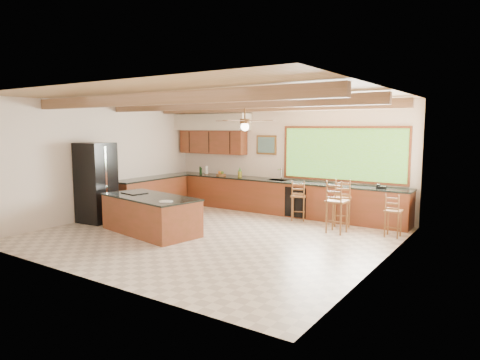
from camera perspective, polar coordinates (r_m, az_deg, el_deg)
The scene contains 9 objects.
ground at distance 9.46m, azimuth -3.61°, elevation -7.35°, with size 7.20×7.20×0.00m, color beige.
room_shell at distance 9.78m, azimuth -2.16°, elevation 6.25°, with size 7.27×6.54×3.02m.
counter_run at distance 11.84m, azimuth 0.66°, elevation -2.11°, with size 7.12×3.10×1.22m.
island at distance 9.78m, azimuth -11.83°, elevation -4.51°, with size 2.53×1.51×0.85m.
refrigerator at distance 11.16m, azimuth -18.63°, elevation -0.33°, with size 0.84×0.82×1.97m.
bar_stool_a at distance 10.88m, azimuth 7.69°, elevation -2.21°, with size 0.48×0.48×1.03m.
bar_stool_b at distance 9.69m, azimuth 12.68°, elevation -2.91°, with size 0.44×0.44×1.19m.
bar_stool_c at distance 10.43m, azimuth 13.36°, elevation -2.37°, with size 0.53×0.53×1.14m.
bar_stool_d at distance 9.70m, azimuth 19.70°, elevation -4.00°, with size 0.35×0.35×0.95m.
Camera 1 is at (5.58, -7.26, 2.35)m, focal length 32.00 mm.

